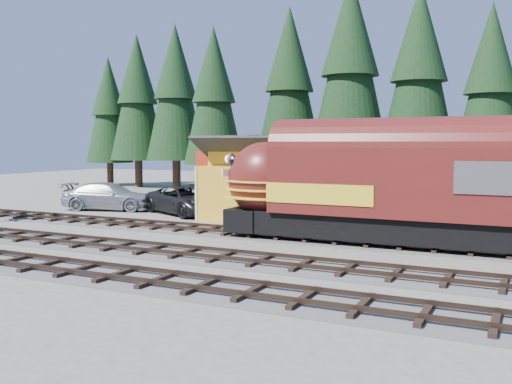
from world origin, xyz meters
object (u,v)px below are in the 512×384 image
at_px(caboose, 258,172).
at_px(pickup_truck_b, 109,196).
at_px(depot, 304,173).
at_px(pickup_truck_a, 187,200).
at_px(locomotive, 379,190).

xyz_separation_m(caboose, pickup_truck_b, (-7.83, -8.37, -1.51)).
xyz_separation_m(depot, pickup_truck_a, (-8.30, -0.57, -2.00)).
bearing_deg(pickup_truck_b, locomotive, -121.18).
bearing_deg(pickup_truck_a, caboose, 16.13).
relative_size(locomotive, pickup_truck_b, 2.48).
bearing_deg(pickup_truck_a, depot, -59.89).
bearing_deg(locomotive, pickup_truck_b, 164.97).
distance_m(caboose, pickup_truck_a, 8.33).
distance_m(depot, pickup_truck_a, 8.55).
bearing_deg(pickup_truck_b, caboose, -59.24).
xyz_separation_m(locomotive, caboose, (-13.11, 14.00, -0.16)).
bearing_deg(pickup_truck_a, locomotive, -85.98).
relative_size(pickup_truck_a, pickup_truck_b, 1.02).
height_order(locomotive, caboose, caboose).
height_order(pickup_truck_a, pickup_truck_b, pickup_truck_b).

